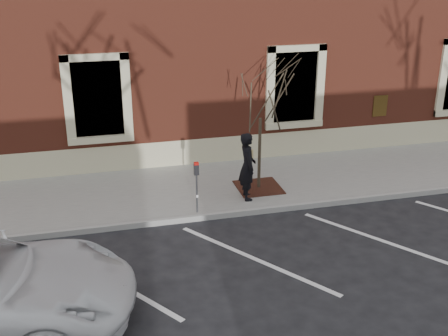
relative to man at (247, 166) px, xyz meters
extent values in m
plane|color=#28282B|center=(-0.65, -0.64, -1.07)|extent=(120.00, 120.00, 0.00)
cube|color=#9F9F95|center=(-0.65, 1.11, -0.99)|extent=(40.00, 3.50, 0.15)
cube|color=#9E9E99|center=(-0.65, -0.69, -0.99)|extent=(40.00, 0.12, 0.15)
cube|color=brown|center=(-0.65, 7.11, 2.93)|extent=(40.00, 8.50, 8.00)
cube|color=beige|center=(-0.65, 2.89, -0.52)|extent=(40.00, 0.06, 0.80)
cube|color=black|center=(-3.65, 3.01, 1.33)|extent=(1.40, 0.30, 2.20)
cube|color=beige|center=(-3.65, 2.84, 0.13)|extent=(1.90, 0.20, 0.20)
cube|color=black|center=(2.35, 3.01, 1.33)|extent=(1.40, 0.30, 2.20)
cube|color=beige|center=(2.35, 2.84, 0.13)|extent=(1.90, 0.20, 0.20)
imported|color=black|center=(0.00, 0.00, 0.00)|extent=(0.48, 0.69, 1.84)
cylinder|color=#595B60|center=(-1.48, -0.52, -0.40)|extent=(0.05, 0.05, 1.03)
cube|color=black|center=(-1.48, -0.52, 0.25)|extent=(0.12, 0.09, 0.27)
cube|color=#B6110C|center=(-1.48, -0.52, 0.41)|extent=(0.11, 0.09, 0.06)
cube|color=white|center=(-1.48, -0.57, -0.45)|extent=(0.05, 0.00, 0.07)
cube|color=#451E16|center=(0.51, 0.59, -0.90)|extent=(1.21, 1.21, 0.03)
cylinder|color=#423528|center=(0.51, 0.59, 0.10)|extent=(0.09, 0.09, 2.03)
camera|label=1|loc=(-3.95, -13.19, 5.42)|focal=45.00mm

